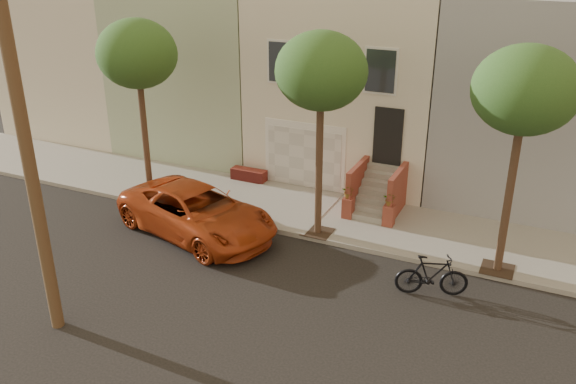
% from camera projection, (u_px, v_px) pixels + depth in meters
% --- Properties ---
extents(ground, '(90.00, 90.00, 0.00)m').
position_uv_depth(ground, '(229.00, 289.00, 16.25)').
color(ground, black).
rests_on(ground, ground).
extents(sidewalk, '(40.00, 3.70, 0.15)m').
position_uv_depth(sidewalk, '(307.00, 211.00, 20.69)').
color(sidewalk, gray).
rests_on(sidewalk, ground).
extents(house_row, '(33.10, 11.70, 7.00)m').
position_uv_depth(house_row, '(365.00, 76.00, 24.16)').
color(house_row, beige).
rests_on(house_row, sidewalk).
extents(tree_left, '(2.70, 2.57, 6.30)m').
position_uv_depth(tree_left, '(137.00, 55.00, 19.57)').
color(tree_left, '#2D2116').
rests_on(tree_left, sidewalk).
extents(tree_mid, '(2.70, 2.57, 6.30)m').
position_uv_depth(tree_mid, '(321.00, 72.00, 17.06)').
color(tree_mid, '#2D2116').
rests_on(tree_mid, sidewalk).
extents(tree_right, '(2.70, 2.57, 6.30)m').
position_uv_depth(tree_right, '(525.00, 92.00, 14.93)').
color(tree_right, '#2D2116').
rests_on(tree_right, sidewalk).
extents(pickup_truck, '(6.09, 4.02, 1.56)m').
position_uv_depth(pickup_truck, '(197.00, 212.00, 18.97)').
color(pickup_truck, '#A23713').
rests_on(pickup_truck, ground).
extents(motorcycle, '(2.00, 1.16, 1.16)m').
position_uv_depth(motorcycle, '(432.00, 275.00, 15.79)').
color(motorcycle, black).
rests_on(motorcycle, ground).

